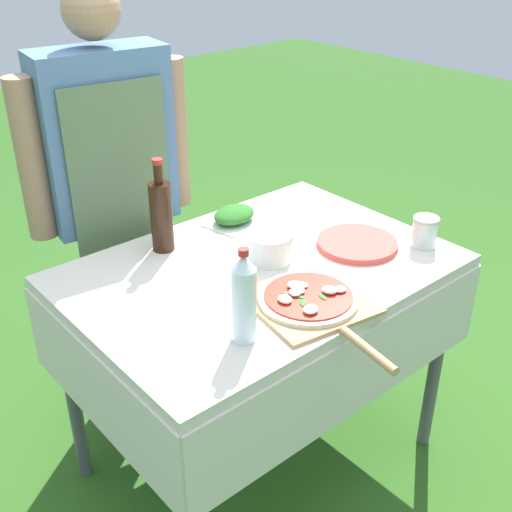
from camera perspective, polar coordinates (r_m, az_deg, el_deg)
The scene contains 10 objects.
ground_plane at distance 2.49m, azimuth 0.27°, elevation -17.35°, with size 12.00×12.00×0.00m, color #2D5B1E.
prep_table at distance 2.04m, azimuth 0.31°, elevation -3.32°, with size 1.18×0.83×0.81m.
person_cook at distance 2.31m, azimuth -12.74°, elevation 6.44°, with size 0.60×0.25×1.60m.
pizza_on_peel at distance 1.79m, azimuth 4.85°, elevation -4.01°, with size 0.35×0.54×0.05m.
oil_bottle at distance 2.05m, azimuth -8.42°, elevation 3.67°, with size 0.07×0.07×0.31m.
water_bottle at distance 1.60m, azimuth -1.09°, elevation -3.74°, with size 0.07×0.07×0.26m.
herb_container at distance 2.25m, azimuth -1.96°, elevation 3.62°, with size 0.22×0.18×0.06m.
mixing_tub at distance 2.00m, azimuth 1.17°, elevation 0.87°, with size 0.15×0.15×0.09m, color silver.
plate_stack at distance 2.12m, azimuth 8.98°, elevation 1.10°, with size 0.27×0.27×0.02m.
sauce_jar at distance 2.15m, azimuth 14.75°, elevation 1.95°, with size 0.08×0.08×0.10m.
Camera 1 is at (-1.13, -1.30, 1.80)m, focal length 45.00 mm.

